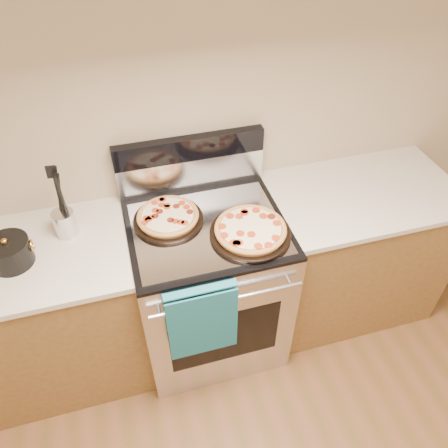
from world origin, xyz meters
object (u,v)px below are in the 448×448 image
object	(u,v)px
pepperoni_pizza_front	(250,231)
saucepan	(10,254)
utensil_crock	(65,223)
pepperoni_pizza_back	(168,217)
range_body	(209,287)

from	to	relation	value
pepperoni_pizza_front	saucepan	world-z (taller)	saucepan
utensil_crock	saucepan	xyz separation A→B (m)	(-0.24, -0.13, -0.01)
pepperoni_pizza_front	saucepan	distance (m)	1.07
pepperoni_pizza_back	range_body	bearing A→B (deg)	-22.28
range_body	pepperoni_pizza_front	distance (m)	0.55
range_body	pepperoni_pizza_back	distance (m)	0.53
utensil_crock	pepperoni_pizza_front	bearing A→B (deg)	-17.54
pepperoni_pizza_back	saucepan	distance (m)	0.71
range_body	saucepan	distance (m)	1.02
range_body	utensil_crock	distance (m)	0.84
pepperoni_pizza_back	saucepan	bearing A→B (deg)	-174.62
pepperoni_pizza_back	pepperoni_pizza_front	distance (m)	0.40
pepperoni_pizza_back	saucepan	world-z (taller)	saucepan
pepperoni_pizza_front	pepperoni_pizza_back	bearing A→B (deg)	150.32
range_body	pepperoni_pizza_front	bearing A→B (deg)	-35.84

